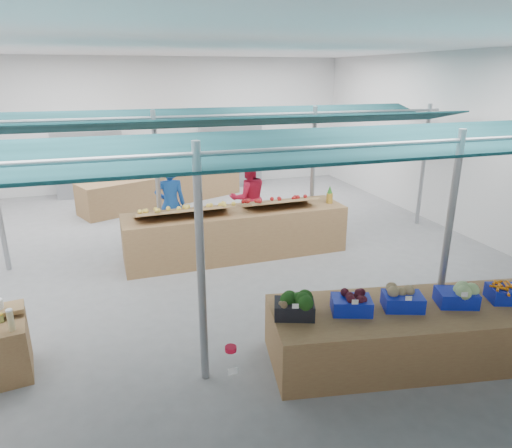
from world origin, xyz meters
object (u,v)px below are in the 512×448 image
object	(u,v)px
veg_counter	(414,332)
crate_stack	(483,304)
vendor_right	(248,198)
fruit_counter	(237,233)
vendor_left	(171,205)

from	to	relation	value
veg_counter	crate_stack	world-z (taller)	veg_counter
crate_stack	vendor_right	distance (m)	5.43
fruit_counter	vendor_left	distance (m)	1.68
fruit_counter	crate_stack	distance (m)	4.77
vendor_left	veg_counter	bearing A→B (deg)	113.75
fruit_counter	vendor_left	size ratio (longest dim) A/B	2.50
veg_counter	crate_stack	xyz separation A→B (m)	(1.62, 0.48, -0.09)
fruit_counter	crate_stack	bearing A→B (deg)	-53.59
veg_counter	vendor_left	xyz separation A→B (m)	(-2.49, 5.36, 0.55)
vendor_right	veg_counter	bearing A→B (deg)	96.17
fruit_counter	vendor_left	world-z (taller)	vendor_left
vendor_left	vendor_right	xyz separation A→B (m)	(1.80, -0.00, 0.00)
crate_stack	fruit_counter	bearing A→B (deg)	127.58
vendor_left	vendor_right	bearing A→B (deg)	178.83
fruit_counter	vendor_right	world-z (taller)	vendor_right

